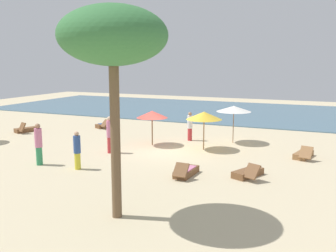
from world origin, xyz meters
TOP-DOWN VIEW (x-y plane):
  - ground_plane at (0.00, 0.00)m, footprint 60.00×60.00m
  - ocean_water at (0.00, 17.00)m, footprint 48.00×16.00m
  - umbrella_0 at (1.72, 1.16)m, footprint 1.92×1.92m
  - umbrella_2 at (2.76, 3.50)m, footprint 2.01×2.01m
  - umbrella_3 at (-1.32, 1.06)m, footprint 1.77×1.77m
  - lounger_0 at (2.54, -3.66)m, footprint 0.66×1.72m
  - lounger_1 at (6.84, 1.45)m, footprint 0.95×1.76m
  - lounger_2 at (-6.89, 4.91)m, footprint 1.28×1.79m
  - lounger_3 at (-10.93, 1.28)m, footprint 1.17×1.73m
  - lounger_4 at (4.97, -2.78)m, footprint 1.22×1.78m
  - person_0 at (-2.53, -1.50)m, footprint 0.48×0.48m
  - person_1 at (-4.29, -4.79)m, footprint 0.45×0.45m
  - person_2 at (-2.22, -4.68)m, footprint 0.39×0.39m
  - person_3 at (0.20, 3.11)m, footprint 0.44×0.44m
  - palm_0 at (2.11, -8.50)m, footprint 3.19×3.19m

SIDE VIEW (x-z plane):
  - ground_plane at x=0.00m, z-range 0.00..0.00m
  - ocean_water at x=0.00m, z-range 0.00..0.06m
  - lounger_4 at x=4.97m, z-range -0.18..0.52m
  - lounger_1 at x=6.84m, z-range -0.18..0.52m
  - lounger_3 at x=-10.93m, z-range -0.20..0.54m
  - lounger_2 at x=-6.89m, z-range -0.16..0.51m
  - lounger_0 at x=2.54m, z-range -0.16..0.51m
  - person_2 at x=-2.22m, z-range 0.01..1.73m
  - person_3 at x=0.20m, z-range 0.02..1.75m
  - person_0 at x=-2.53m, z-range 0.02..1.96m
  - person_1 at x=-4.29m, z-range 0.02..1.97m
  - umbrella_3 at x=-1.32m, z-range 0.79..2.77m
  - umbrella_0 at x=1.72m, z-range 0.83..2.91m
  - umbrella_2 at x=2.76m, z-range 0.92..3.11m
  - palm_0 at x=2.11m, z-range 2.24..8.61m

